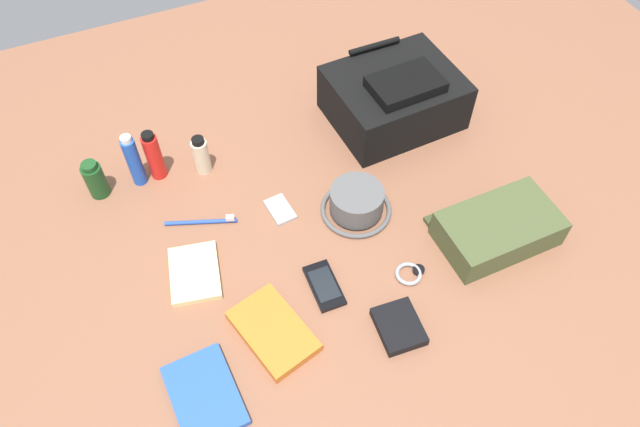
{
  "coord_description": "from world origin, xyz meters",
  "views": [
    {
      "loc": [
        -0.35,
        -0.79,
        1.17
      ],
      "look_at": [
        0.0,
        0.0,
        0.04
      ],
      "focal_mm": 33.63,
      "sensor_mm": 36.0,
      "label": 1
    }
  ],
  "objects_px": {
    "bucket_hat": "(356,202)",
    "media_player": "(280,210)",
    "deodorant_spray": "(134,161)",
    "paperback_novel": "(205,396)",
    "cell_phone": "(324,286)",
    "wristwatch": "(410,273)",
    "notepad": "(195,273)",
    "wallet": "(399,326)",
    "travel_guidebook": "(273,331)",
    "toiletry_pouch": "(497,228)",
    "lotion_bottle": "(201,155)",
    "shampoo_bottle": "(95,179)",
    "toothbrush": "(205,221)",
    "backpack": "(394,97)",
    "sunscreen_spray": "(154,156)"
  },
  "relations": [
    {
      "from": "bucket_hat",
      "to": "media_player",
      "type": "xyz_separation_m",
      "value": [
        -0.17,
        0.07,
        -0.03
      ]
    },
    {
      "from": "deodorant_spray",
      "to": "paperback_novel",
      "type": "bearing_deg",
      "value": -91.63
    },
    {
      "from": "paperback_novel",
      "to": "cell_phone",
      "type": "xyz_separation_m",
      "value": [
        0.32,
        0.13,
        -0.0
      ]
    },
    {
      "from": "wristwatch",
      "to": "notepad",
      "type": "distance_m",
      "value": 0.49
    },
    {
      "from": "deodorant_spray",
      "to": "wallet",
      "type": "relative_size",
      "value": 1.45
    },
    {
      "from": "travel_guidebook",
      "to": "wristwatch",
      "type": "xyz_separation_m",
      "value": [
        0.34,
        0.01,
        -0.01
      ]
    },
    {
      "from": "toiletry_pouch",
      "to": "travel_guidebook",
      "type": "bearing_deg",
      "value": -177.63
    },
    {
      "from": "deodorant_spray",
      "to": "lotion_bottle",
      "type": "distance_m",
      "value": 0.16
    },
    {
      "from": "wristwatch",
      "to": "travel_guidebook",
      "type": "bearing_deg",
      "value": -177.98
    },
    {
      "from": "media_player",
      "to": "notepad",
      "type": "distance_m",
      "value": 0.26
    },
    {
      "from": "toiletry_pouch",
      "to": "wristwatch",
      "type": "distance_m",
      "value": 0.24
    },
    {
      "from": "toiletry_pouch",
      "to": "bucket_hat",
      "type": "height_order",
      "value": "toiletry_pouch"
    },
    {
      "from": "toiletry_pouch",
      "to": "media_player",
      "type": "bearing_deg",
      "value": 147.61
    },
    {
      "from": "lotion_bottle",
      "to": "wristwatch",
      "type": "relative_size",
      "value": 1.59
    },
    {
      "from": "wristwatch",
      "to": "shampoo_bottle",
      "type": "bearing_deg",
      "value": 138.52
    },
    {
      "from": "notepad",
      "to": "deodorant_spray",
      "type": "bearing_deg",
      "value": 109.85
    },
    {
      "from": "deodorant_spray",
      "to": "travel_guidebook",
      "type": "xyz_separation_m",
      "value": [
        0.16,
        -0.54,
        -0.07
      ]
    },
    {
      "from": "cell_phone",
      "to": "toothbrush",
      "type": "height_order",
      "value": "toothbrush"
    },
    {
      "from": "shampoo_bottle",
      "to": "bucket_hat",
      "type": "bearing_deg",
      "value": -28.7
    },
    {
      "from": "toothbrush",
      "to": "wallet",
      "type": "height_order",
      "value": "wallet"
    },
    {
      "from": "backpack",
      "to": "notepad",
      "type": "bearing_deg",
      "value": -157.07
    },
    {
      "from": "lotion_bottle",
      "to": "notepad",
      "type": "bearing_deg",
      "value": -110.82
    },
    {
      "from": "lotion_bottle",
      "to": "cell_phone",
      "type": "xyz_separation_m",
      "value": [
        0.14,
        -0.45,
        -0.05
      ]
    },
    {
      "from": "bucket_hat",
      "to": "media_player",
      "type": "relative_size",
      "value": 1.99
    },
    {
      "from": "toothbrush",
      "to": "backpack",
      "type": "bearing_deg",
      "value": 13.78
    },
    {
      "from": "deodorant_spray",
      "to": "cell_phone",
      "type": "bearing_deg",
      "value": -57.52
    },
    {
      "from": "shampoo_bottle",
      "to": "paperback_novel",
      "type": "bearing_deg",
      "value": -82.19
    },
    {
      "from": "shampoo_bottle",
      "to": "lotion_bottle",
      "type": "distance_m",
      "value": 0.26
    },
    {
      "from": "shampoo_bottle",
      "to": "lotion_bottle",
      "type": "bearing_deg",
      "value": -6.55
    },
    {
      "from": "wallet",
      "to": "paperback_novel",
      "type": "bearing_deg",
      "value": -178.52
    },
    {
      "from": "travel_guidebook",
      "to": "notepad",
      "type": "relative_size",
      "value": 1.42
    },
    {
      "from": "backpack",
      "to": "deodorant_spray",
      "type": "relative_size",
      "value": 2.17
    },
    {
      "from": "toiletry_pouch",
      "to": "lotion_bottle",
      "type": "xyz_separation_m",
      "value": [
        -0.57,
        0.49,
        0.02
      ]
    },
    {
      "from": "backpack",
      "to": "toiletry_pouch",
      "type": "height_order",
      "value": "backpack"
    },
    {
      "from": "bucket_hat",
      "to": "toiletry_pouch",
      "type": "bearing_deg",
      "value": -37.76
    },
    {
      "from": "bucket_hat",
      "to": "notepad",
      "type": "bearing_deg",
      "value": -177.07
    },
    {
      "from": "shampoo_bottle",
      "to": "paperback_novel",
      "type": "distance_m",
      "value": 0.62
    },
    {
      "from": "deodorant_spray",
      "to": "travel_guidebook",
      "type": "bearing_deg",
      "value": -73.68
    },
    {
      "from": "cell_phone",
      "to": "wristwatch",
      "type": "height_order",
      "value": "cell_phone"
    },
    {
      "from": "lotion_bottle",
      "to": "notepad",
      "type": "xyz_separation_m",
      "value": [
        -0.11,
        -0.3,
        -0.05
      ]
    },
    {
      "from": "wristwatch",
      "to": "toothbrush",
      "type": "distance_m",
      "value": 0.51
    },
    {
      "from": "bucket_hat",
      "to": "sunscreen_spray",
      "type": "bearing_deg",
      "value": 143.24
    },
    {
      "from": "sunscreen_spray",
      "to": "notepad",
      "type": "relative_size",
      "value": 0.98
    },
    {
      "from": "toiletry_pouch",
      "to": "sunscreen_spray",
      "type": "relative_size",
      "value": 1.86
    },
    {
      "from": "paperback_novel",
      "to": "travel_guidebook",
      "type": "bearing_deg",
      "value": 22.87
    },
    {
      "from": "media_player",
      "to": "cell_phone",
      "type": "bearing_deg",
      "value": -87.22
    },
    {
      "from": "deodorant_spray",
      "to": "wallet",
      "type": "height_order",
      "value": "deodorant_spray"
    },
    {
      "from": "wallet",
      "to": "sunscreen_spray",
      "type": "bearing_deg",
      "value": 123.97
    },
    {
      "from": "paperback_novel",
      "to": "toothbrush",
      "type": "distance_m",
      "value": 0.43
    },
    {
      "from": "lotion_bottle",
      "to": "travel_guidebook",
      "type": "distance_m",
      "value": 0.51
    }
  ]
}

